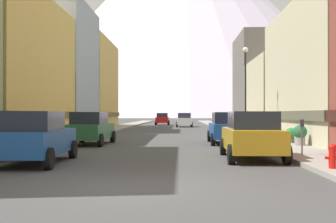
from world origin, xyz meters
TOP-DOWN VIEW (x-y plane):
  - ground_plane at (0.00, 0.00)m, footprint 400.00×400.00m
  - sidewalk_left at (-6.25, 35.00)m, footprint 2.50×100.00m
  - sidewalk_right at (6.25, 35.00)m, footprint 2.50×100.00m
  - storefront_left_2 at (-11.21, 29.92)m, footprint 7.73×9.88m
  - storefront_left_3 at (-11.27, 41.77)m, footprint 7.84×13.29m
  - storefront_right_2 at (12.22, 27.72)m, footprint 9.74×9.86m
  - storefront_right_3 at (10.86, 37.44)m, footprint 7.03×9.41m
  - car_left_0 at (-3.80, 4.58)m, footprint 2.20×4.46m
  - car_left_1 at (-3.80, 13.36)m, footprint 2.18×4.45m
  - car_right_0 at (3.80, 6.13)m, footprint 2.12×4.43m
  - car_right_1 at (3.80, 14.26)m, footprint 2.09×4.41m
  - car_driving_0 at (-1.60, 53.10)m, footprint 2.06×4.40m
  - car_driving_1 at (1.60, 43.99)m, footprint 2.06×4.40m
  - fire_hydrant_near at (5.45, 2.47)m, footprint 0.40×0.22m
  - parking_meter_near at (5.75, 6.49)m, footprint 0.14×0.10m
  - potted_plant_0 at (7.00, 12.96)m, footprint 0.55×0.55m
  - potted_plant_1 at (7.00, 18.65)m, footprint 0.68×0.68m
  - potted_plant_2 at (7.00, 11.19)m, footprint 0.67×0.67m
  - pedestrian_0 at (6.25, 27.19)m, footprint 0.36×0.36m
  - pedestrian_1 at (6.25, 24.83)m, footprint 0.36×0.36m
  - streetlamp_right at (5.35, 17.78)m, footprint 0.36×0.36m
  - mountain_backdrop at (4.44, 260.00)m, footprint 229.37×229.37m

SIDE VIEW (x-z plane):
  - ground_plane at x=0.00m, z-range 0.00..0.00m
  - sidewalk_left at x=-6.25m, z-range 0.00..0.15m
  - sidewalk_right at x=6.25m, z-range 0.00..0.15m
  - fire_hydrant_near at x=5.45m, z-range 0.17..0.88m
  - potted_plant_0 at x=7.00m, z-range 0.19..0.99m
  - potted_plant_2 at x=7.00m, z-range 0.20..1.19m
  - potted_plant_1 at x=7.00m, z-range 0.21..1.22m
  - pedestrian_1 at x=6.25m, z-range 0.08..1.69m
  - car_left_0 at x=-3.80m, z-range 0.01..1.79m
  - car_left_1 at x=-3.80m, z-range 0.01..1.79m
  - car_right_0 at x=3.80m, z-range 0.01..1.79m
  - car_right_1 at x=3.80m, z-range 0.01..1.79m
  - car_driving_0 at x=-1.60m, z-range 0.01..1.79m
  - car_driving_1 at x=1.60m, z-range 0.01..1.79m
  - pedestrian_0 at x=6.25m, z-range 0.09..1.78m
  - parking_meter_near at x=5.75m, z-range 0.35..1.68m
  - storefront_right_2 at x=12.22m, z-range -0.12..6.34m
  - streetlamp_right at x=5.35m, z-range 1.06..6.92m
  - storefront_right_3 at x=10.86m, z-range -0.17..10.21m
  - storefront_left_3 at x=-11.27m, z-range -0.17..10.47m
  - storefront_left_2 at x=-11.21m, z-range -0.18..11.72m
  - mountain_backdrop at x=4.44m, z-range 0.00..127.77m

